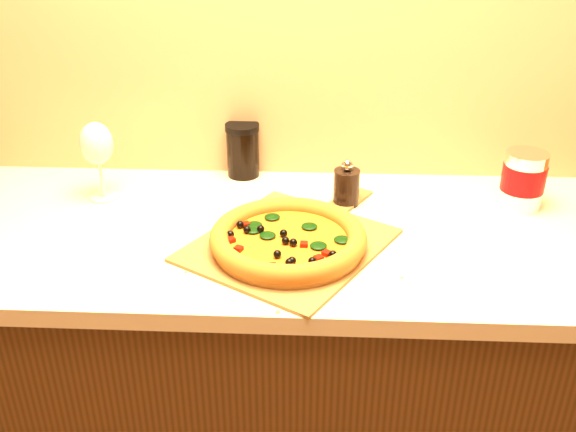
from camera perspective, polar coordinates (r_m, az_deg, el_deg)
The scene contains 8 objects.
cabinet at distance 1.76m, azimuth 0.68°, elevation -14.69°, with size 2.80×0.65×0.86m, color #41270D.
countertop at distance 1.49m, azimuth 0.78°, elevation -1.84°, with size 2.84×0.68×0.04m, color beige.
pizza_peel at distance 1.42m, azimuth 0.42°, elevation -2.31°, with size 0.52×0.57×0.01m.
pizza at distance 1.38m, azimuth 0.01°, elevation -2.07°, with size 0.34×0.34×0.05m.
pepper_grinder at distance 1.58m, azimuth 5.22°, elevation 2.68°, with size 0.06×0.06×0.12m.
coffee_canister at distance 1.66m, azimuth 20.18°, elevation 3.09°, with size 0.10×0.10×0.14m.
wine_glass at distance 1.64m, azimuth -16.63°, elevation 6.03°, with size 0.08×0.08×0.20m.
dark_jar at distance 1.73m, azimuth -4.03°, elevation 5.89°, with size 0.09×0.09×0.15m.
Camera 1 is at (0.04, 0.13, 1.62)m, focal length 40.00 mm.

